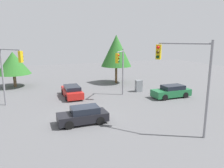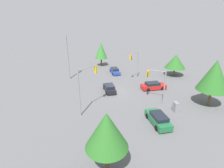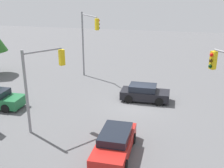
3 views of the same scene
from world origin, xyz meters
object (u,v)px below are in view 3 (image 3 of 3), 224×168
Objects in this scene: traffic_signal_main at (88,35)px; traffic_signal_cross at (42,75)px; sedan_dark at (144,93)px; sedan_red at (115,143)px.

traffic_signal_main is 10.87m from traffic_signal_cross.
sedan_dark is at bearing 12.39° from traffic_signal_main.
sedan_red is 0.68× the size of traffic_signal_main.
sedan_dark is 8.72m from traffic_signal_main.
sedan_red is at bearing -18.02° from traffic_signal_main.
sedan_dark is 0.60× the size of traffic_signal_main.
traffic_signal_main reaches higher than sedan_red.
sedan_dark is at bearing -5.74° from traffic_signal_cross.
sedan_red is 6.46m from traffic_signal_cross.
traffic_signal_cross is at bearing -43.78° from sedan_dark.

